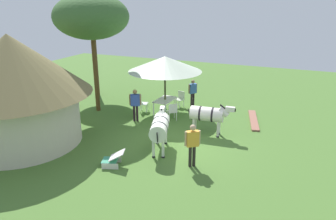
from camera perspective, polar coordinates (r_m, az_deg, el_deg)
name	(u,v)px	position (r m, az deg, el deg)	size (l,w,h in m)	color
ground_plane	(170,142)	(13.64, 0.35, -5.82)	(36.00, 36.00, 0.00)	#49712E
thatched_hut	(14,85)	(14.21, -25.96, 4.11)	(6.15, 6.15, 4.57)	beige
shade_umbrella	(165,64)	(16.43, -0.55, 8.31)	(3.83, 3.83, 3.04)	#404326
patio_dining_table	(165,101)	(16.92, -0.52, 1.67)	(1.49, 0.89, 0.74)	silver
patio_chair_near_lawn	(142,102)	(17.19, -4.68, 1.41)	(0.53, 0.52, 0.90)	white
patio_chair_east_end	(172,111)	(15.83, 0.79, -0.12)	(0.60, 0.61, 0.90)	white
patio_chair_near_hut	(180,98)	(17.87, 2.20, 2.18)	(0.54, 0.55, 0.90)	silver
guest_beside_umbrella	(135,102)	(15.68, -5.92, 1.38)	(0.38, 0.54, 1.64)	black
guest_behind_table	(193,90)	(17.91, 4.48, 3.53)	(0.45, 0.41, 1.54)	black
standing_watcher	(192,142)	(11.40, 4.44, -5.73)	(0.43, 0.49, 1.64)	black
striped_lounge_chair	(113,159)	(11.90, -9.93, -8.78)	(0.77, 0.95, 0.60)	#3B9670
zebra_nearest_camera	(208,114)	(14.16, 7.25, -0.81)	(0.76, 2.14, 1.49)	silver
zebra_by_umbrella	(160,126)	(12.60, -1.48, -2.99)	(2.26, 1.16, 1.55)	silver
acacia_tree_right_background	(93,24)	(19.98, -13.38, 14.82)	(3.07, 3.07, 5.33)	brown
acacia_tree_far_lawn	(91,17)	(16.91, -13.67, 15.99)	(3.79, 3.79, 6.11)	#51391D
brick_patio_kerb	(254,120)	(16.52, 15.17, -1.75)	(2.80, 0.36, 0.08)	#99614E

